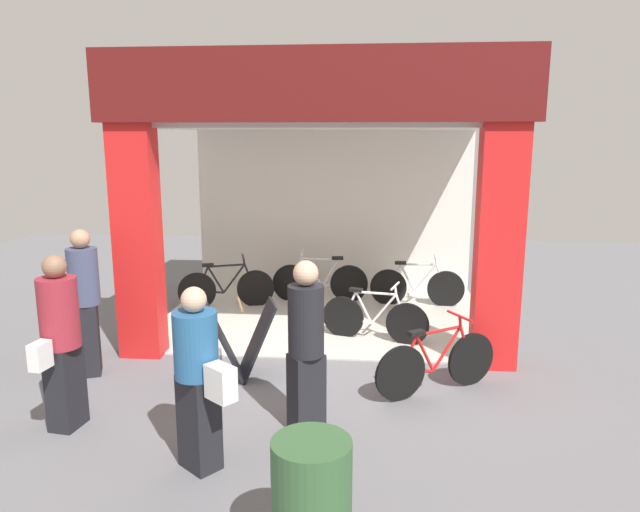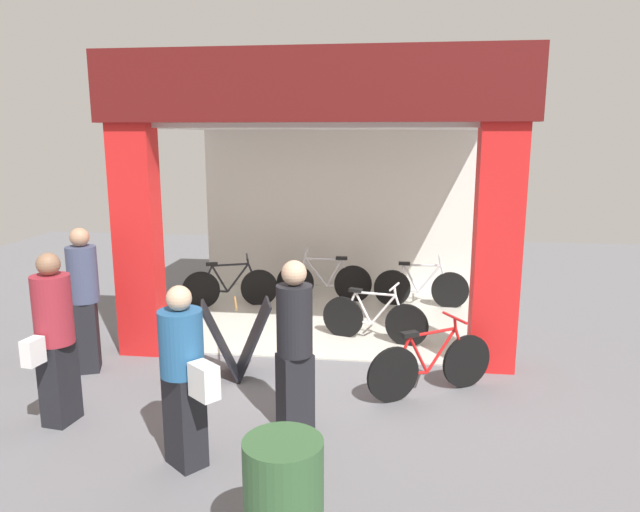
{
  "view_description": "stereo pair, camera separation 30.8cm",
  "coord_description": "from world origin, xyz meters",
  "px_view_note": "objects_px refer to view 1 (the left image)",
  "views": [
    {
      "loc": [
        0.7,
        -6.99,
        2.8
      ],
      "look_at": [
        0.0,
        0.91,
        1.15
      ],
      "focal_mm": 33.03,
      "sensor_mm": 36.0,
      "label": 1
    },
    {
      "loc": [
        1.01,
        -6.95,
        2.8
      ],
      "look_at": [
        0.0,
        0.91,
        1.15
      ],
      "focal_mm": 33.03,
      "sensor_mm": 36.0,
      "label": 2
    }
  ],
  "objects_px": {
    "pedestrian_2": "(199,377)",
    "trash_bin": "(312,508)",
    "pedestrian_3": "(61,340)",
    "bicycle_parked_0": "(436,363)",
    "bicycle_inside_3": "(226,288)",
    "sandwich_board_sign": "(241,340)",
    "bicycle_inside_0": "(320,281)",
    "bicycle_inside_2": "(417,286)",
    "bicycle_inside_1": "(374,318)",
    "pedestrian_0": "(306,345)",
    "pedestrian_1": "(85,300)"
  },
  "relations": [
    {
      "from": "bicycle_inside_2",
      "to": "sandwich_board_sign",
      "type": "distance_m",
      "value": 3.85
    },
    {
      "from": "bicycle_inside_0",
      "to": "sandwich_board_sign",
      "type": "xyz_separation_m",
      "value": [
        -0.64,
        -3.24,
        0.09
      ]
    },
    {
      "from": "bicycle_inside_3",
      "to": "bicycle_parked_0",
      "type": "xyz_separation_m",
      "value": [
        3.08,
        -2.96,
        -0.0
      ]
    },
    {
      "from": "bicycle_inside_0",
      "to": "pedestrian_2",
      "type": "height_order",
      "value": "pedestrian_2"
    },
    {
      "from": "bicycle_inside_2",
      "to": "trash_bin",
      "type": "xyz_separation_m",
      "value": [
        -1.11,
        -6.18,
        0.12
      ]
    },
    {
      "from": "bicycle_parked_0",
      "to": "pedestrian_3",
      "type": "distance_m",
      "value": 3.85
    },
    {
      "from": "sandwich_board_sign",
      "to": "pedestrian_2",
      "type": "relative_size",
      "value": 0.57
    },
    {
      "from": "trash_bin",
      "to": "bicycle_inside_1",
      "type": "bearing_deg",
      "value": 84.75
    },
    {
      "from": "bicycle_parked_0",
      "to": "pedestrian_3",
      "type": "bearing_deg",
      "value": -163.02
    },
    {
      "from": "pedestrian_3",
      "to": "trash_bin",
      "type": "relative_size",
      "value": 1.84
    },
    {
      "from": "pedestrian_0",
      "to": "pedestrian_2",
      "type": "relative_size",
      "value": 1.05
    },
    {
      "from": "bicycle_inside_3",
      "to": "pedestrian_0",
      "type": "relative_size",
      "value": 0.9
    },
    {
      "from": "bicycle_inside_3",
      "to": "trash_bin",
      "type": "height_order",
      "value": "trash_bin"
    },
    {
      "from": "pedestrian_1",
      "to": "sandwich_board_sign",
      "type": "bearing_deg",
      "value": 1.55
    },
    {
      "from": "bicycle_inside_0",
      "to": "sandwich_board_sign",
      "type": "distance_m",
      "value": 3.3
    },
    {
      "from": "bicycle_inside_3",
      "to": "sandwich_board_sign",
      "type": "height_order",
      "value": "sandwich_board_sign"
    },
    {
      "from": "pedestrian_3",
      "to": "bicycle_inside_2",
      "type": "bearing_deg",
      "value": 50.56
    },
    {
      "from": "bicycle_inside_1",
      "to": "pedestrian_3",
      "type": "xyz_separation_m",
      "value": [
        -2.97,
        -2.7,
        0.56
      ]
    },
    {
      "from": "pedestrian_1",
      "to": "pedestrian_3",
      "type": "distance_m",
      "value": 1.35
    },
    {
      "from": "bicycle_inside_3",
      "to": "pedestrian_2",
      "type": "relative_size",
      "value": 0.95
    },
    {
      "from": "bicycle_inside_2",
      "to": "pedestrian_2",
      "type": "relative_size",
      "value": 0.97
    },
    {
      "from": "bicycle_parked_0",
      "to": "pedestrian_3",
      "type": "xyz_separation_m",
      "value": [
        -3.64,
        -1.11,
        0.55
      ]
    },
    {
      "from": "sandwich_board_sign",
      "to": "pedestrian_2",
      "type": "bearing_deg",
      "value": -87.5
    },
    {
      "from": "bicycle_inside_0",
      "to": "pedestrian_1",
      "type": "bearing_deg",
      "value": -126.81
    },
    {
      "from": "bicycle_inside_3",
      "to": "pedestrian_1",
      "type": "xyz_separation_m",
      "value": [
        -0.96,
        -2.78,
        0.56
      ]
    },
    {
      "from": "bicycle_inside_2",
      "to": "pedestrian_1",
      "type": "bearing_deg",
      "value": -142.09
    },
    {
      "from": "bicycle_inside_2",
      "to": "bicycle_inside_3",
      "type": "relative_size",
      "value": 1.02
    },
    {
      "from": "sandwich_board_sign",
      "to": "bicycle_parked_0",
      "type": "bearing_deg",
      "value": -5.88
    },
    {
      "from": "bicycle_inside_0",
      "to": "pedestrian_0",
      "type": "height_order",
      "value": "pedestrian_0"
    },
    {
      "from": "bicycle_inside_1",
      "to": "pedestrian_0",
      "type": "distance_m",
      "value": 2.71
    },
    {
      "from": "bicycle_inside_1",
      "to": "bicycle_parked_0",
      "type": "xyz_separation_m",
      "value": [
        0.68,
        -1.59,
        0.01
      ]
    },
    {
      "from": "bicycle_inside_0",
      "to": "sandwich_board_sign",
      "type": "relative_size",
      "value": 1.78
    },
    {
      "from": "bicycle_parked_0",
      "to": "pedestrian_0",
      "type": "height_order",
      "value": "pedestrian_0"
    },
    {
      "from": "sandwich_board_sign",
      "to": "pedestrian_3",
      "type": "height_order",
      "value": "pedestrian_3"
    },
    {
      "from": "bicycle_inside_2",
      "to": "pedestrian_3",
      "type": "height_order",
      "value": "pedestrian_3"
    },
    {
      "from": "trash_bin",
      "to": "bicycle_parked_0",
      "type": "bearing_deg",
      "value": 69.1
    },
    {
      "from": "bicycle_inside_1",
      "to": "pedestrian_1",
      "type": "height_order",
      "value": "pedestrian_1"
    },
    {
      "from": "sandwich_board_sign",
      "to": "pedestrian_1",
      "type": "height_order",
      "value": "pedestrian_1"
    },
    {
      "from": "pedestrian_2",
      "to": "trash_bin",
      "type": "height_order",
      "value": "pedestrian_2"
    },
    {
      "from": "bicycle_parked_0",
      "to": "sandwich_board_sign",
      "type": "distance_m",
      "value": 2.24
    },
    {
      "from": "bicycle_inside_1",
      "to": "bicycle_inside_2",
      "type": "height_order",
      "value": "bicycle_inside_2"
    },
    {
      "from": "pedestrian_2",
      "to": "bicycle_inside_0",
      "type": "bearing_deg",
      "value": 83.85
    },
    {
      "from": "bicycle_inside_0",
      "to": "pedestrian_3",
      "type": "bearing_deg",
      "value": -114.24
    },
    {
      "from": "bicycle_inside_1",
      "to": "pedestrian_2",
      "type": "distance_m",
      "value": 3.63
    },
    {
      "from": "bicycle_inside_0",
      "to": "bicycle_parked_0",
      "type": "bearing_deg",
      "value": -65.46
    },
    {
      "from": "bicycle_inside_0",
      "to": "bicycle_inside_1",
      "type": "bearing_deg",
      "value": -64.23
    },
    {
      "from": "bicycle_inside_1",
      "to": "bicycle_parked_0",
      "type": "relative_size",
      "value": 1.07
    },
    {
      "from": "bicycle_inside_1",
      "to": "pedestrian_0",
      "type": "xyz_separation_m",
      "value": [
        -0.65,
        -2.58,
        0.54
      ]
    },
    {
      "from": "bicycle_inside_1",
      "to": "pedestrian_0",
      "type": "bearing_deg",
      "value": -104.07
    },
    {
      "from": "bicycle_parked_0",
      "to": "pedestrian_1",
      "type": "bearing_deg",
      "value": 177.45
    }
  ]
}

